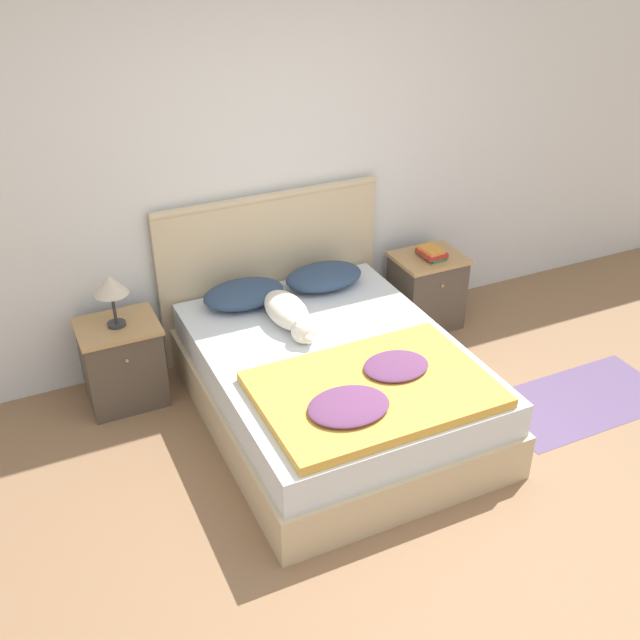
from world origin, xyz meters
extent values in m
plane|color=#896647|center=(0.00, 0.00, 0.00)|extent=(16.00, 16.00, 0.00)
cube|color=silver|center=(0.00, 2.13, 1.27)|extent=(9.00, 0.06, 2.55)
cube|color=#C6B28E|center=(0.02, 1.07, 0.14)|extent=(1.49, 1.93, 0.29)
cube|color=silver|center=(0.02, 1.07, 0.39)|extent=(1.43, 1.87, 0.21)
cube|color=#C6B28E|center=(0.02, 2.06, 0.55)|extent=(1.57, 0.04, 1.10)
cylinder|color=#C6B28E|center=(0.02, 2.06, 1.10)|extent=(1.57, 0.06, 0.06)
cube|color=#4C4238|center=(-1.09, 1.80, 0.27)|extent=(0.46, 0.38, 0.53)
cube|color=tan|center=(-1.09, 1.80, 0.54)|extent=(0.49, 0.40, 0.03)
sphere|color=tan|center=(-1.09, 1.60, 0.41)|extent=(0.02, 0.02, 0.02)
cube|color=#4C4238|center=(1.13, 1.80, 0.27)|extent=(0.46, 0.38, 0.53)
cube|color=tan|center=(1.13, 1.80, 0.54)|extent=(0.49, 0.40, 0.03)
sphere|color=tan|center=(1.13, 1.60, 0.41)|extent=(0.02, 0.02, 0.02)
ellipsoid|color=navy|center=(-0.27, 1.81, 0.57)|extent=(0.54, 0.35, 0.15)
ellipsoid|color=navy|center=(0.30, 1.81, 0.57)|extent=(0.54, 0.35, 0.15)
cube|color=gold|center=(0.02, 0.59, 0.52)|extent=(1.24, 0.86, 0.06)
ellipsoid|color=#663860|center=(-0.20, 0.46, 0.57)|extent=(0.44, 0.35, 0.05)
ellipsoid|color=#663860|center=(0.20, 0.68, 0.57)|extent=(0.37, 0.30, 0.05)
ellipsoid|color=silver|center=(-0.11, 1.49, 0.58)|extent=(0.23, 0.45, 0.17)
sphere|color=silver|center=(-0.11, 1.23, 0.57)|extent=(0.15, 0.15, 0.15)
ellipsoid|color=silver|center=(-0.11, 1.17, 0.56)|extent=(0.07, 0.08, 0.06)
cone|color=silver|center=(-0.15, 1.24, 0.62)|extent=(0.05, 0.05, 0.05)
cone|color=silver|center=(-0.07, 1.24, 0.62)|extent=(0.05, 0.05, 0.05)
ellipsoid|color=silver|center=(-0.07, 1.68, 0.53)|extent=(0.14, 0.20, 0.06)
cube|color=#337547|center=(1.13, 1.79, 0.57)|extent=(0.14, 0.23, 0.02)
cube|color=#AD2D28|center=(1.13, 1.77, 0.60)|extent=(0.16, 0.20, 0.03)
cube|color=orange|center=(1.12, 1.77, 0.62)|extent=(0.14, 0.18, 0.02)
cylinder|color=#2D2D33|center=(-1.09, 1.79, 0.57)|extent=(0.11, 0.11, 0.02)
cylinder|color=#2D2D33|center=(-1.09, 1.79, 0.68)|extent=(0.02, 0.02, 0.20)
cone|color=beige|center=(-1.09, 1.79, 0.84)|extent=(0.21, 0.21, 0.12)
cube|color=#604C75|center=(1.52, 0.55, 0.00)|extent=(1.17, 0.61, 0.00)
camera|label=1|loc=(-1.63, -2.23, 2.89)|focal=42.00mm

